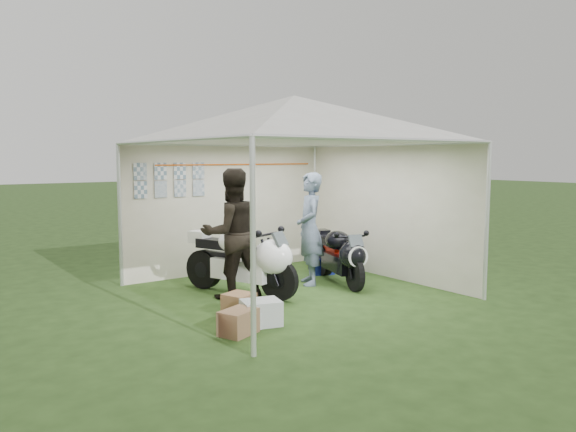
% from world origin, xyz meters
% --- Properties ---
extents(ground, '(80.00, 80.00, 0.00)m').
position_xyz_m(ground, '(0.00, 0.00, 0.00)').
color(ground, '#253F17').
rests_on(ground, ground).
extents(canopy_tent, '(5.66, 5.66, 3.00)m').
position_xyz_m(canopy_tent, '(-0.00, 0.03, 2.58)').
color(canopy_tent, silver).
rests_on(canopy_tent, ground).
extents(motorcycle_white, '(1.00, 1.97, 1.01)m').
position_xyz_m(motorcycle_white, '(-0.69, 0.29, 0.57)').
color(motorcycle_white, black).
rests_on(motorcycle_white, ground).
extents(motorcycle_black, '(0.78, 1.76, 0.89)m').
position_xyz_m(motorcycle_black, '(0.97, 0.01, 0.50)').
color(motorcycle_black, black).
rests_on(motorcycle_black, ground).
extents(paddock_stand, '(0.45, 0.35, 0.30)m').
position_xyz_m(paddock_stand, '(1.21, 0.79, 0.15)').
color(paddock_stand, '#1D2CAF').
rests_on(paddock_stand, ground).
extents(person_dark_jacket, '(1.03, 0.85, 1.92)m').
position_xyz_m(person_dark_jacket, '(-0.93, 0.29, 0.96)').
color(person_dark_jacket, black).
rests_on(person_dark_jacket, ground).
extents(person_blue_jacket, '(0.69, 0.79, 1.84)m').
position_xyz_m(person_blue_jacket, '(0.55, 0.31, 0.92)').
color(person_blue_jacket, slate).
rests_on(person_blue_jacket, ground).
extents(equipment_box, '(0.53, 0.44, 0.51)m').
position_xyz_m(equipment_box, '(1.53, 1.08, 0.25)').
color(equipment_box, black).
rests_on(equipment_box, ground).
extents(crate_0, '(0.55, 0.47, 0.31)m').
position_xyz_m(crate_0, '(-1.33, -1.12, 0.16)').
color(crate_0, silver).
rests_on(crate_0, ground).
extents(crate_1, '(0.44, 0.44, 0.31)m').
position_xyz_m(crate_1, '(-1.37, -0.64, 0.15)').
color(crate_1, brown).
rests_on(crate_1, ground).
extents(crate_2, '(0.27, 0.23, 0.19)m').
position_xyz_m(crate_2, '(-1.55, -1.18, 0.10)').
color(crate_2, silver).
rests_on(crate_2, ground).
extents(crate_3, '(0.52, 0.45, 0.29)m').
position_xyz_m(crate_3, '(-1.75, -1.27, 0.15)').
color(crate_3, brown).
rests_on(crate_3, ground).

